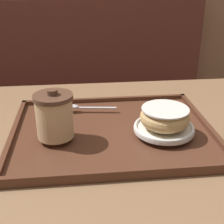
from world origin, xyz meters
TOP-DOWN VIEW (x-y plane):
  - booth_bench at (-0.17, 0.87)m, footprint 1.55×0.44m
  - cafe_table at (0.00, 0.00)m, footprint 1.09×0.78m
  - serving_tray at (-0.01, -0.01)m, footprint 0.51×0.40m
  - coffee_cup_front at (-0.15, -0.05)m, footprint 0.09×0.09m
  - plate_with_chocolate_donut at (0.12, -0.05)m, footprint 0.15×0.15m
  - donut_chocolate_glazed at (0.12, -0.05)m, footprint 0.12×0.12m
  - spoon at (-0.09, 0.11)m, footprint 0.14×0.03m

SIDE VIEW (x-z plane):
  - booth_bench at x=-0.17m, z-range -0.18..0.82m
  - cafe_table at x=0.00m, z-range 0.22..0.97m
  - serving_tray at x=-0.01m, z-range 0.75..0.77m
  - spoon at x=-0.09m, z-range 0.78..0.79m
  - plate_with_chocolate_donut at x=0.12m, z-range 0.78..0.79m
  - donut_chocolate_glazed at x=0.12m, z-range 0.79..0.84m
  - coffee_cup_front at x=-0.15m, z-range 0.77..0.89m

